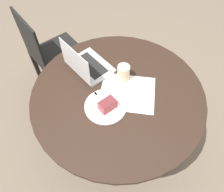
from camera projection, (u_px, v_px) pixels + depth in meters
name	position (u px, v px, depth m)	size (l,w,h in m)	color
ground_plane	(116.00, 141.00, 1.97)	(12.00, 12.00, 0.00)	#6B5B4C
dining_table	(117.00, 106.00, 1.49)	(1.10, 1.10, 0.73)	black
chair	(51.00, 55.00, 1.95)	(0.52, 0.52, 0.90)	black
paper_document	(127.00, 93.00, 1.37)	(0.43, 0.41, 0.00)	white
plate	(106.00, 106.00, 1.31)	(0.25, 0.25, 0.01)	white
cake_slice	(107.00, 105.00, 1.27)	(0.09, 0.11, 0.07)	#B74C51
fork	(100.00, 99.00, 1.33)	(0.17, 0.08, 0.00)	silver
coffee_glass	(123.00, 73.00, 1.40)	(0.08, 0.08, 0.11)	#C6AD89
laptop	(87.00, 65.00, 1.46)	(0.34, 0.28, 0.23)	silver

